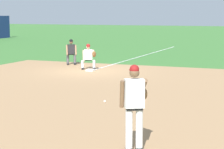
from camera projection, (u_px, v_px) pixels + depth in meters
ground_plane at (91, 71)px, 22.11m from camera, size 160.00×160.00×0.00m
infield_dirt_patch at (103, 95)px, 15.68m from camera, size 18.00×18.00×0.01m
foul_line_stripe at (143, 56)px, 30.08m from camera, size 17.37×0.10×0.00m
first_base_bag at (91, 70)px, 22.11m from camera, size 0.38×0.38×0.09m
baseball at (105, 101)px, 14.35m from camera, size 0.07×0.07×0.07m
pitcher at (135, 102)px, 9.15m from camera, size 0.84×0.58×1.86m
first_baseman at (89, 56)px, 22.60m from camera, size 0.82×1.02×1.34m
umpire at (71, 51)px, 24.69m from camera, size 0.63×0.68×1.46m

